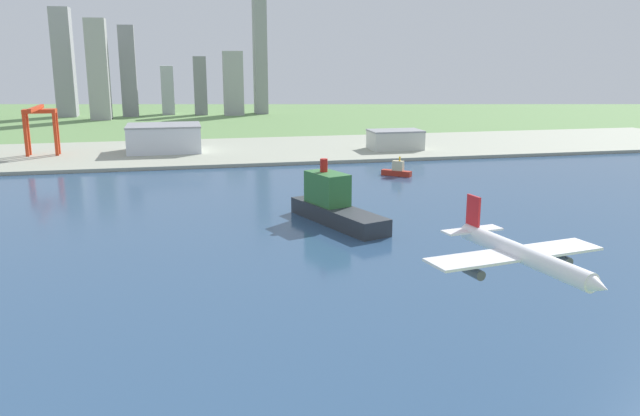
{
  "coord_description": "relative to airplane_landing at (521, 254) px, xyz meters",
  "views": [
    {
      "loc": [
        -30.15,
        -9.61,
        73.05
      ],
      "look_at": [
        7.96,
        162.27,
        31.51
      ],
      "focal_mm": 36.3,
      "sensor_mm": 36.0,
      "label": 1
    }
  ],
  "objects": [
    {
      "name": "water_bay",
      "position": [
        -28.49,
        150.25,
        -38.62
      ],
      "size": [
        840.0,
        360.0,
        0.15
      ],
      "primitive_type": "cube",
      "color": "#2D4C70",
      "rests_on": "ground"
    },
    {
      "name": "container_barge",
      "position": [
        8.39,
        174.08,
        -30.72
      ],
      "size": [
        33.19,
        61.03,
        27.6
      ],
      "color": "#2D3338",
      "rests_on": "water_bay"
    },
    {
      "name": "industrial_pier",
      "position": [
        -28.49,
        400.25,
        -37.44
      ],
      "size": [
        840.0,
        140.0,
        2.5
      ],
      "primitive_type": "cube",
      "color": "#9FA390",
      "rests_on": "ground"
    },
    {
      "name": "distant_skyline",
      "position": [
        -86.04,
        734.16,
        19.91
      ],
      "size": [
        257.28,
        77.63,
        158.2
      ],
      "color": "#9A98A1",
      "rests_on": "ground"
    },
    {
      "name": "ground_plane",
      "position": [
        -28.49,
        210.25,
        -38.69
      ],
      "size": [
        2400.0,
        2400.0,
        0.0
      ],
      "primitive_type": "plane",
      "color": "#648D50"
    },
    {
      "name": "warehouse_annex",
      "position": [
        106.2,
        374.94,
        -28.78
      ],
      "size": [
        40.36,
        25.79,
        14.78
      ],
      "color": "silver",
      "rests_on": "industrial_pier"
    },
    {
      "name": "warehouse_main",
      "position": [
        -68.25,
        401.41,
        -26.08
      ],
      "size": [
        54.38,
        42.27,
        20.18
      ],
      "color": "silver",
      "rests_on": "industrial_pier"
    },
    {
      "name": "port_crane_red",
      "position": [
        -154.14,
        397.47,
        -10.16
      ],
      "size": [
        22.47,
        45.95,
        35.99
      ],
      "color": "red",
      "rests_on": "industrial_pier"
    },
    {
      "name": "tugboat_small",
      "position": [
        73.99,
        277.3,
        -35.12
      ],
      "size": [
        17.14,
        15.51,
        12.2
      ],
      "color": "#B22D1E",
      "rests_on": "water_bay"
    },
    {
      "name": "airplane_landing",
      "position": [
        0.0,
        0.0,
        0.0
      ],
      "size": [
        35.05,
        37.04,
        10.86
      ],
      "color": "white"
    }
  ]
}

